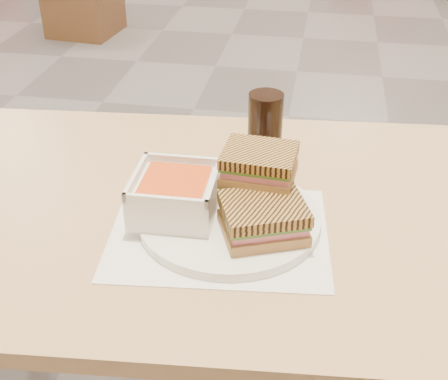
% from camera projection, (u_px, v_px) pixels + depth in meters
% --- Properties ---
extents(main_table, '(1.26, 0.80, 0.75)m').
position_uv_depth(main_table, '(210.00, 257.00, 1.08)').
color(main_table, tan).
rests_on(main_table, ground).
extents(tray_liner, '(0.37, 0.30, 0.00)m').
position_uv_depth(tray_liner, '(219.00, 233.00, 0.95)').
color(tray_liner, white).
rests_on(tray_liner, main_table).
extents(plate, '(0.30, 0.30, 0.02)m').
position_uv_depth(plate, '(229.00, 218.00, 0.97)').
color(plate, white).
rests_on(plate, tray_liner).
extents(soup_bowl, '(0.14, 0.14, 0.07)m').
position_uv_depth(soup_bowl, '(175.00, 196.00, 0.96)').
color(soup_bowl, white).
rests_on(soup_bowl, plate).
extents(panini_lower, '(0.15, 0.14, 0.06)m').
position_uv_depth(panini_lower, '(263.00, 218.00, 0.91)').
color(panini_lower, '#AC824B').
rests_on(panini_lower, plate).
extents(panini_upper, '(0.12, 0.10, 0.05)m').
position_uv_depth(panini_upper, '(259.00, 164.00, 0.95)').
color(panini_upper, '#AC824B').
rests_on(panini_upper, panini_lower).
extents(cola_glass, '(0.07, 0.07, 0.14)m').
position_uv_depth(cola_glass, '(265.00, 129.00, 1.11)').
color(cola_glass, black).
rests_on(cola_glass, main_table).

